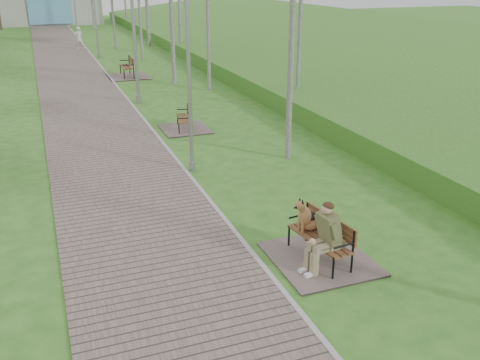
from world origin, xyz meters
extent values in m
plane|color=#306521|center=(0.00, 0.00, 0.00)|extent=(120.00, 120.00, 0.00)
cube|color=#645650|center=(-1.75, 21.50, 0.02)|extent=(3.50, 67.00, 0.04)
cube|color=#999993|center=(0.00, 21.50, 0.03)|extent=(0.10, 67.00, 0.05)
cube|color=#589334|center=(12.00, 20.00, 0.00)|extent=(14.00, 70.00, 1.60)
cube|color=#9E9E99|center=(-1.50, 51.00, 2.00)|extent=(10.00, 5.00, 4.00)
cube|color=#5799C2|center=(-1.50, 48.40, 1.50)|extent=(4.00, 0.20, 2.60)
cube|color=#645650|center=(1.13, -0.90, 0.02)|extent=(1.79, 1.99, 0.04)
cube|color=brown|center=(1.08, -0.90, 0.45)|extent=(0.66, 1.54, 0.04)
cube|color=brown|center=(1.32, -0.86, 0.72)|extent=(0.25, 1.49, 0.33)
cube|color=#645650|center=(1.08, 8.64, 0.02)|extent=(1.58, 1.75, 0.04)
cube|color=brown|center=(1.03, 8.64, 0.39)|extent=(0.66, 1.37, 0.04)
cube|color=brown|center=(1.24, 8.60, 0.63)|extent=(0.31, 1.29, 0.29)
cube|color=#645650|center=(0.92, 19.10, 0.02)|extent=(2.05, 2.28, 0.04)
cube|color=brown|center=(0.87, 19.10, 0.51)|extent=(0.58, 1.73, 0.05)
cube|color=brown|center=(1.14, 19.09, 0.82)|extent=(0.12, 1.71, 0.38)
cylinder|color=gray|center=(0.20, 4.64, 0.13)|extent=(0.17, 0.17, 0.26)
cylinder|color=gray|center=(0.20, 4.64, 2.19)|extent=(0.10, 0.10, 4.37)
cylinder|color=gray|center=(0.20, 4.64, 4.42)|extent=(0.16, 0.16, 0.22)
cylinder|color=gray|center=(0.34, 13.11, 0.17)|extent=(0.23, 0.23, 0.34)
cylinder|color=gray|center=(0.34, 13.11, 2.83)|extent=(0.14, 0.14, 5.66)
cylinder|color=gray|center=(0.31, 26.14, 0.13)|extent=(0.18, 0.18, 0.27)
cylinder|color=gray|center=(0.31, 26.14, 2.22)|extent=(0.11, 0.11, 4.43)
cylinder|color=gray|center=(0.36, 41.75, 0.13)|extent=(0.17, 0.17, 0.26)
cylinder|color=gray|center=(0.36, 41.75, 2.18)|extent=(0.10, 0.10, 4.35)
imported|color=beige|center=(-0.46, 30.40, 0.78)|extent=(0.61, 0.45, 1.56)
cylinder|color=silver|center=(3.10, 4.67, 3.99)|extent=(0.17, 0.17, 7.99)
cylinder|color=silver|center=(3.84, 14.51, 3.83)|extent=(0.16, 0.16, 7.66)
camera|label=1|loc=(-3.44, -8.67, 5.13)|focal=40.00mm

